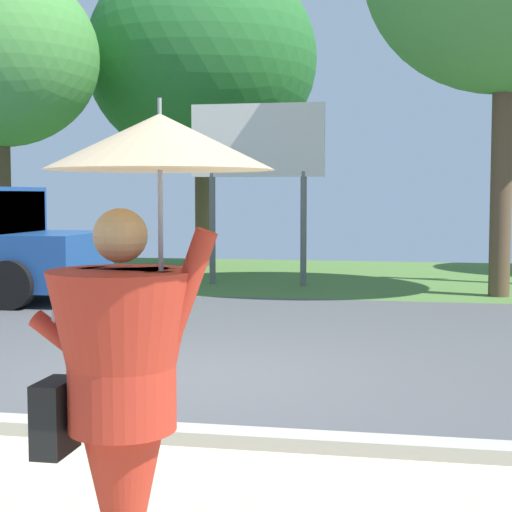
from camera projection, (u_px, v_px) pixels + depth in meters
ground_plane at (248, 331)px, 10.70m from camera, size 40.00×22.00×0.20m
monk_pedestrian at (130, 366)px, 3.26m from camera, size 1.03×0.91×2.13m
roadside_billboard at (257, 153)px, 15.58m from camera, size 2.60×0.12×3.50m
tree_center_back at (202, 60)px, 19.71m from camera, size 5.62×5.62×7.61m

